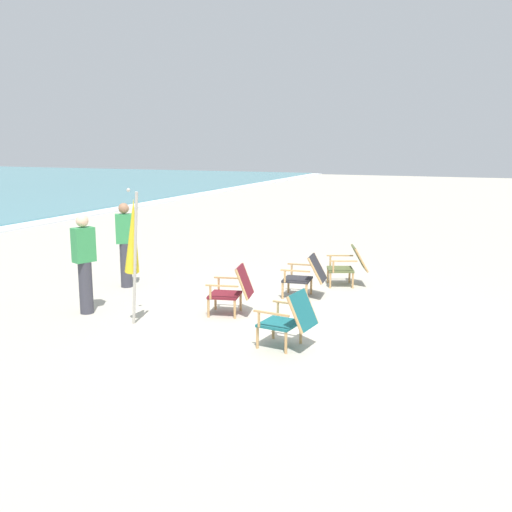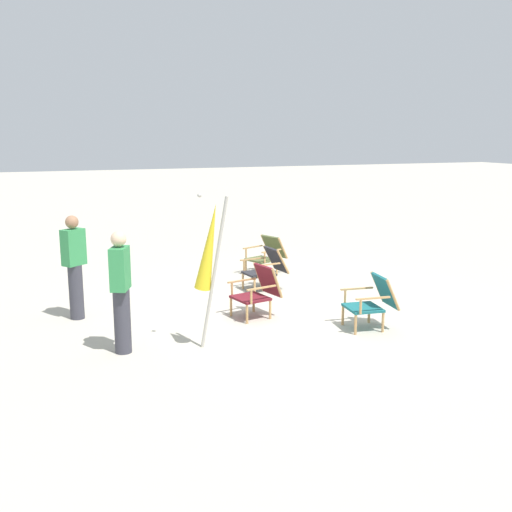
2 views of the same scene
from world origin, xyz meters
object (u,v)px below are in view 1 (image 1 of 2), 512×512
(beach_chair_front_left, at_px, (234,289))
(beach_chair_front_right, at_px, (306,274))
(beach_chair_mid_center, at_px, (290,318))
(person_by_waterline, at_px, (125,244))
(person_near_chairs, at_px, (84,263))
(beach_chair_back_left, at_px, (349,264))
(umbrella_furled_yellow, at_px, (133,237))

(beach_chair_front_left, height_order, beach_chair_front_right, beach_chair_front_left)
(beach_chair_mid_center, bearing_deg, person_by_waterline, 62.75)
(person_near_chairs, bearing_deg, beach_chair_front_left, -69.52)
(person_near_chairs, bearing_deg, beach_chair_mid_center, -95.11)
(beach_chair_front_right, height_order, person_near_chairs, person_near_chairs)
(beach_chair_back_left, relative_size, person_near_chairs, 0.56)
(umbrella_furled_yellow, distance_m, person_by_waterline, 2.62)
(person_near_chairs, relative_size, person_by_waterline, 1.00)
(umbrella_furled_yellow, bearing_deg, beach_chair_front_right, -36.17)
(beach_chair_front_left, xyz_separation_m, person_by_waterline, (0.92, 2.69, 0.41))
(beach_chair_front_right, height_order, umbrella_furled_yellow, umbrella_furled_yellow)
(umbrella_furled_yellow, xyz_separation_m, person_by_waterline, (2.04, 1.55, -0.53))
(beach_chair_back_left, xyz_separation_m, person_by_waterline, (-1.74, 3.95, 0.42))
(beach_chair_front_left, bearing_deg, umbrella_furled_yellow, 134.42)
(beach_chair_mid_center, bearing_deg, person_near_chairs, 84.89)
(umbrella_furled_yellow, bearing_deg, person_near_chairs, 76.55)
(beach_chair_front_left, bearing_deg, person_by_waterline, 71.15)
(beach_chair_back_left, height_order, umbrella_furled_yellow, umbrella_furled_yellow)
(beach_chair_back_left, bearing_deg, umbrella_furled_yellow, 147.60)
(beach_chair_mid_center, xyz_separation_m, beach_chair_back_left, (3.83, 0.11, -0.00))
(umbrella_furled_yellow, bearing_deg, beach_chair_front_left, -45.58)
(beach_chair_front_right, bearing_deg, beach_chair_front_left, 152.81)
(beach_chair_mid_center, bearing_deg, beach_chair_front_right, 12.80)
(person_near_chairs, bearing_deg, umbrella_furled_yellow, -103.45)
(beach_chair_front_right, xyz_separation_m, person_near_chairs, (-2.33, 3.03, 0.41))
(person_near_chairs, distance_m, person_by_waterline, 1.82)
(beach_chair_mid_center, xyz_separation_m, person_by_waterline, (2.09, 4.06, 0.41))
(beach_chair_front_left, xyz_separation_m, person_near_chairs, (-0.85, 2.27, 0.41))
(umbrella_furled_yellow, height_order, person_near_chairs, umbrella_furled_yellow)
(person_near_chairs, xyz_separation_m, person_by_waterline, (1.77, 0.43, 0.00))
(beach_chair_front_right, distance_m, beach_chair_back_left, 1.28)
(beach_chair_front_right, relative_size, umbrella_furled_yellow, 0.39)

